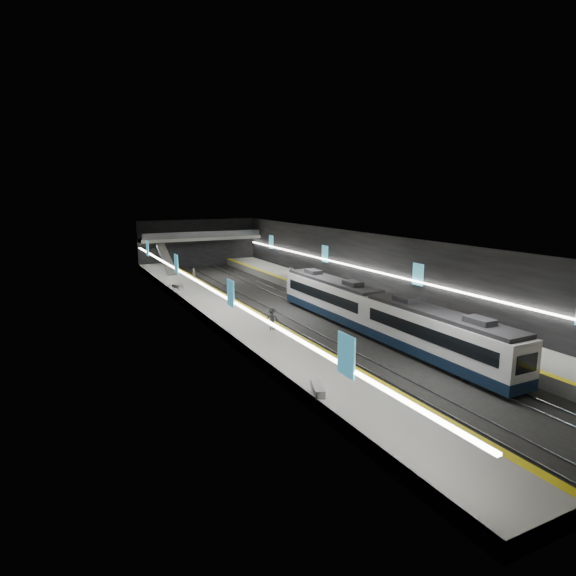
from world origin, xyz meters
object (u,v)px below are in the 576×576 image
escalator (166,259)px  passenger_left_a (194,274)px  bench_right_far (292,270)px  bench_left_near (318,389)px  bench_left_far (177,287)px  train (376,312)px  passenger_left_b (272,319)px  passenger_right_a (457,328)px

escalator → passenger_left_a: 8.61m
escalator → passenger_left_a: (1.73, -8.36, -1.09)m
bench_right_far → passenger_left_a: (-15.06, -0.81, 0.61)m
passenger_left_a → escalator: bearing=-172.7°
bench_left_near → bench_left_far: 34.46m
bench_left_far → bench_right_far: 19.30m
escalator → train: bearing=-74.9°
escalator → passenger_left_a: size_ratio=4.94×
bench_right_far → passenger_left_a: bearing=-161.7°
escalator → bench_left_far: bearing=-97.5°
bench_left_near → passenger_left_b: (3.11, 13.11, 0.73)m
bench_right_far → passenger_left_a: size_ratio=1.00×
bench_left_near → passenger_left_a: size_ratio=1.24×
bench_right_far → passenger_left_a: passenger_left_a is taller
passenger_left_a → passenger_left_b: bearing=-5.8°
escalator → bench_left_near: (-2.00, -47.48, -1.65)m
bench_left_near → passenger_left_b: 13.49m
bench_right_far → passenger_right_a: bearing=-80.2°
passenger_right_a → passenger_left_a: passenger_right_a is taller
passenger_left_b → bench_left_far: bearing=-58.4°
train → bench_left_near: 15.86m
train → escalator: size_ratio=3.76×
passenger_left_a → bench_right_far: bearing=88.7°
train → passenger_left_a: train is taller
escalator → passenger_right_a: (13.43, -43.32, -1.07)m
train → escalator: 38.49m
train → passenger_left_a: (-8.27, 28.80, -0.39)m
bench_right_far → train: bearing=-87.7°
bench_right_far → passenger_left_b: passenger_left_b is taller
bench_left_far → bench_left_near: bearing=-104.8°
passenger_right_a → passenger_left_a: (-11.70, 34.96, -0.02)m
bench_left_far → bench_right_far: bench_left_far is taller
train → bench_left_near: size_ratio=14.97×
passenger_left_a → passenger_left_b: 26.02m
bench_right_far → passenger_right_a: (-3.37, -35.77, 0.64)m
bench_left_far → passenger_left_a: passenger_left_a is taller
passenger_right_a → bench_right_far: bearing=-25.8°
escalator → bench_left_far: (-1.72, -13.03, -1.68)m
passenger_right_a → passenger_left_a: 36.86m
escalator → bench_left_near: size_ratio=3.99×
bench_left_near → passenger_right_a: bearing=35.3°
bench_left_near → passenger_left_b: passenger_left_b is taller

